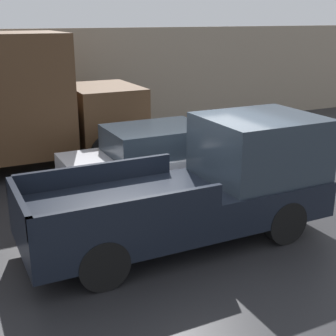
% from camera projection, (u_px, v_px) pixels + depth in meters
% --- Properties ---
extents(ground_plane, '(60.00, 60.00, 0.00)m').
position_uv_depth(ground_plane, '(206.00, 230.00, 9.30)').
color(ground_plane, '#232326').
extents(building_wall, '(28.00, 0.15, 3.67)m').
position_uv_depth(building_wall, '(78.00, 83.00, 16.23)').
color(building_wall, gray).
rests_on(building_wall, ground).
extents(pickup_truck, '(5.70, 2.08, 2.24)m').
position_uv_depth(pickup_truck, '(206.00, 185.00, 8.76)').
color(pickup_truck, black).
rests_on(pickup_truck, ground).
extents(car, '(4.26, 2.00, 1.54)m').
position_uv_depth(car, '(153.00, 157.00, 11.34)').
color(car, silver).
rests_on(car, ground).
extents(newspaper_box, '(0.45, 0.40, 1.12)m').
position_uv_depth(newspaper_box, '(83.00, 121.00, 16.34)').
color(newspaper_box, gold).
rests_on(newspaper_box, ground).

